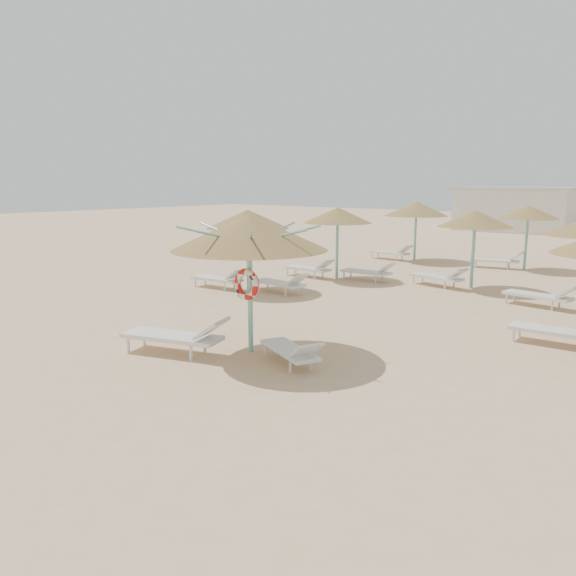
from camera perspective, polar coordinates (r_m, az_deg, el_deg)
The scene contains 6 objects.
ground at distance 11.73m, azimuth -3.83°, elevation -7.12°, with size 120.00×120.00×0.00m, color #D5AD82.
main_palapa at distance 11.69m, azimuth -3.94°, elevation 5.61°, with size 3.28×3.28×2.94m.
lounger_main_a at distance 12.09m, azimuth -11.09°, elevation -4.75°, with size 2.43×1.39×0.85m.
lounger_main_b at distance 11.18m, azimuth 0.42°, elevation -6.33°, with size 1.86×1.23×0.65m.
palapa_field at distance 20.37m, azimuth 17.29°, elevation 6.58°, with size 15.15×13.44×2.72m.
service_hut at distance 45.27m, azimuth 22.00°, elevation 7.45°, with size 8.40×4.40×3.25m.
Camera 1 is at (7.68, -8.11, 3.58)m, focal length 35.00 mm.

